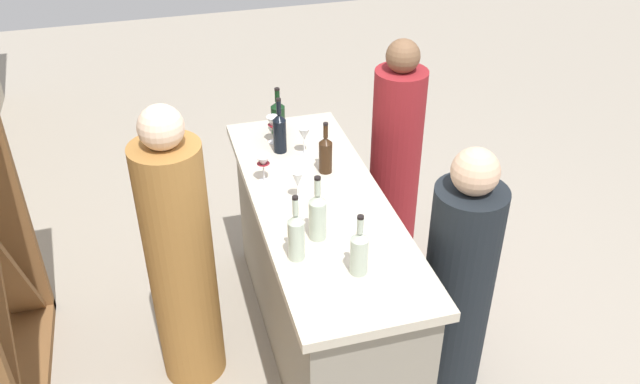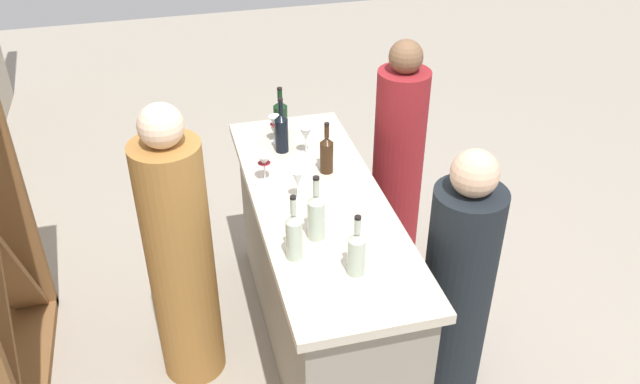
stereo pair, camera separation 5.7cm
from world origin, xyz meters
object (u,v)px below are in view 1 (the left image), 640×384
(wine_glass_near_left, at_px, (304,135))
(wine_glass_far_left, at_px, (263,163))
(wine_bottle_second_right_amber_brown, at_px, (326,153))
(person_server_behind, at_px, (181,262))
(wine_bottle_center_clear_pale, at_px, (318,215))
(person_center_guest, at_px, (395,166))
(wine_glass_near_center, at_px, (273,125))
(wine_bottle_second_left_clear_pale, at_px, (296,235))
(wine_bottle_far_right_dark_green, at_px, (278,116))
(wine_glass_near_right, at_px, (297,181))
(wine_bottle_rightmost_near_black, at_px, (280,132))
(person_left_guest, at_px, (459,283))
(wine_bottle_leftmost_clear_pale, at_px, (359,251))

(wine_glass_near_left, bearing_deg, wine_glass_far_left, 128.42)
(wine_glass_near_left, distance_m, wine_glass_far_left, 0.35)
(wine_bottle_second_right_amber_brown, distance_m, person_server_behind, 0.94)
(wine_bottle_center_clear_pale, bearing_deg, person_center_guest, -39.78)
(person_server_behind, bearing_deg, wine_glass_near_center, 36.18)
(wine_glass_far_left, bearing_deg, wine_glass_near_left, -51.58)
(wine_bottle_second_right_amber_brown, xyz_separation_m, wine_glass_near_left, (0.21, 0.06, 0.01))
(wine_bottle_second_left_clear_pale, bearing_deg, wine_glass_far_left, 0.98)
(wine_bottle_center_clear_pale, xyz_separation_m, wine_glass_near_left, (0.77, -0.13, -0.01))
(wine_bottle_second_right_amber_brown, bearing_deg, person_center_guest, -57.89)
(wine_bottle_far_right_dark_green, xyz_separation_m, person_center_guest, (-0.14, -0.70, -0.37))
(wine_bottle_second_left_clear_pale, height_order, wine_glass_near_right, wine_bottle_second_left_clear_pale)
(wine_bottle_rightmost_near_black, height_order, wine_glass_near_left, wine_bottle_rightmost_near_black)
(person_server_behind, bearing_deg, wine_glass_near_right, -5.37)
(wine_bottle_far_right_dark_green, bearing_deg, person_left_guest, -151.51)
(wine_bottle_leftmost_clear_pale, height_order, wine_bottle_second_left_clear_pale, wine_bottle_second_left_clear_pale)
(wine_bottle_leftmost_clear_pale, xyz_separation_m, wine_glass_near_left, (1.06, -0.03, 0.01))
(wine_bottle_leftmost_clear_pale, distance_m, wine_bottle_second_right_amber_brown, 0.85)
(wine_bottle_leftmost_clear_pale, relative_size, wine_glass_near_right, 1.88)
(wine_bottle_second_right_amber_brown, distance_m, wine_bottle_rightmost_near_black, 0.34)
(wine_bottle_rightmost_near_black, bearing_deg, wine_glass_near_right, 177.55)
(wine_bottle_second_left_clear_pale, distance_m, person_left_guest, 0.94)
(wine_bottle_second_left_clear_pale, xyz_separation_m, wine_glass_far_left, (0.67, 0.01, -0.01))
(wine_glass_near_left, xyz_separation_m, person_center_guest, (0.13, -0.62, -0.38))
(wine_glass_far_left, bearing_deg, person_center_guest, -68.44)
(wine_bottle_second_left_clear_pale, bearing_deg, wine_glass_near_center, -6.85)
(wine_bottle_rightmost_near_black, relative_size, person_center_guest, 0.21)
(wine_glass_far_left, height_order, person_server_behind, person_server_behind)
(wine_bottle_leftmost_clear_pale, bearing_deg, person_server_behind, 52.31)
(wine_glass_far_left, xyz_separation_m, person_left_guest, (-0.69, -0.84, -0.44))
(wine_glass_far_left, distance_m, person_server_behind, 0.66)
(wine_bottle_leftmost_clear_pale, distance_m, person_center_guest, 1.40)
(person_left_guest, bearing_deg, wine_bottle_leftmost_clear_pale, -8.23)
(wine_bottle_leftmost_clear_pale, xyz_separation_m, person_left_guest, (0.14, -0.59, -0.44))
(wine_bottle_leftmost_clear_pale, height_order, person_center_guest, person_center_guest)
(person_left_guest, bearing_deg, wine_glass_near_center, -79.35)
(wine_bottle_leftmost_clear_pale, xyz_separation_m, person_server_behind, (0.57, 0.74, -0.35))
(wine_bottle_rightmost_near_black, bearing_deg, person_center_guest, -84.81)
(wine_glass_near_right, height_order, person_left_guest, person_left_guest)
(person_server_behind, bearing_deg, wine_glass_far_left, 18.15)
(wine_bottle_leftmost_clear_pale, height_order, wine_glass_near_center, wine_bottle_leftmost_clear_pale)
(wine_glass_near_left, xyz_separation_m, wine_glass_far_left, (-0.22, 0.28, -0.01))
(wine_bottle_second_right_amber_brown, xyz_separation_m, person_left_guest, (-0.70, -0.50, -0.44))
(wine_glass_near_center, xyz_separation_m, wine_glass_near_right, (-0.61, 0.01, -0.00))
(wine_bottle_second_left_clear_pale, distance_m, wine_glass_near_right, 0.47)
(wine_bottle_second_left_clear_pale, distance_m, wine_bottle_second_right_amber_brown, 0.75)
(wine_bottle_center_clear_pale, bearing_deg, wine_glass_near_right, 2.00)
(wine_glass_far_left, bearing_deg, wine_bottle_leftmost_clear_pale, -163.51)
(wine_glass_near_right, relative_size, person_center_guest, 0.10)
(wine_bottle_second_right_amber_brown, bearing_deg, wine_bottle_leftmost_clear_pale, 173.80)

